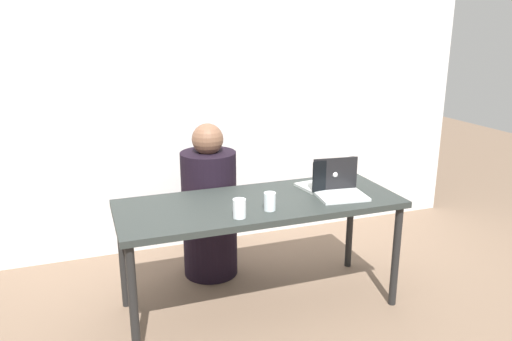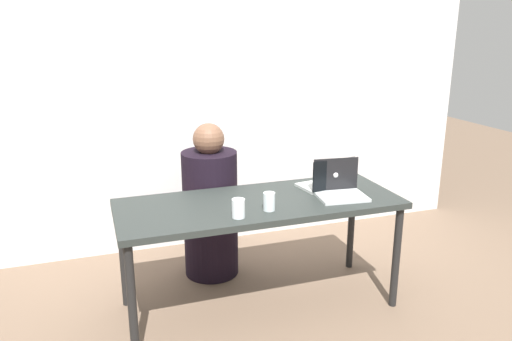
{
  "view_description": "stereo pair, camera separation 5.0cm",
  "coord_description": "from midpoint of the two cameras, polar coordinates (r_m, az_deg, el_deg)",
  "views": [
    {
      "loc": [
        -1.03,
        -2.77,
        1.8
      ],
      "look_at": [
        0.0,
        0.07,
        0.92
      ],
      "focal_mm": 35.0,
      "sensor_mm": 36.0,
      "label": 1
    },
    {
      "loc": [
        -0.98,
        -2.79,
        1.8
      ],
      "look_at": [
        0.0,
        0.07,
        0.92
      ],
      "focal_mm": 35.0,
      "sensor_mm": 36.0,
      "label": 2
    }
  ],
  "objects": [
    {
      "name": "desk",
      "position": [
        3.16,
        -0.03,
        -4.61
      ],
      "size": [
        1.78,
        0.69,
        0.74
      ],
      "color": "#282D2B",
      "rests_on": "ground"
    },
    {
      "name": "person_at_center",
      "position": [
        3.67,
        -5.73,
        -4.43
      ],
      "size": [
        0.47,
        0.47,
        1.14
      ],
      "rotation": [
        0.0,
        0.0,
        3.33
      ],
      "color": "black",
      "rests_on": "ground"
    },
    {
      "name": "back_wall",
      "position": [
        4.12,
        -5.62,
        7.87
      ],
      "size": [
        4.63,
        0.1,
        2.4
      ],
      "primitive_type": "cube",
      "color": "silver",
      "rests_on": "ground"
    },
    {
      "name": "laptop_back_right",
      "position": [
        3.4,
        7.63,
        -1.22
      ],
      "size": [
        0.36,
        0.28,
        0.22
      ],
      "rotation": [
        0.0,
        0.0,
        3.29
      ],
      "color": "#B3B9B6",
      "rests_on": "desk"
    },
    {
      "name": "water_glass_center",
      "position": [
        2.97,
        1.11,
        -3.69
      ],
      "size": [
        0.07,
        0.07,
        0.11
      ],
      "color": "silver",
      "rests_on": "desk"
    },
    {
      "name": "laptop_front_right",
      "position": [
        3.26,
        9.05,
        -1.98
      ],
      "size": [
        0.33,
        0.29,
        0.23
      ],
      "rotation": [
        0.0,
        0.0,
        -0.11
      ],
      "color": "silver",
      "rests_on": "desk"
    },
    {
      "name": "ground_plane",
      "position": [
        3.46,
        -0.03,
        -15.05
      ],
      "size": [
        12.0,
        12.0,
        0.0
      ],
      "primitive_type": "plane",
      "color": "brown"
    },
    {
      "name": "water_glass_left",
      "position": [
        2.86,
        -2.41,
        -4.49
      ],
      "size": [
        0.08,
        0.08,
        0.11
      ],
      "color": "white",
      "rests_on": "desk"
    }
  ]
}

